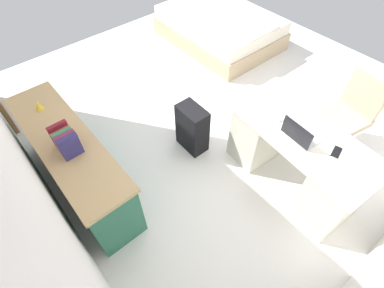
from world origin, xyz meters
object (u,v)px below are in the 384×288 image
(office_chair, at_px, (345,119))
(desk, at_px, (296,158))
(laptop, at_px, (299,134))
(computer_mouse, at_px, (280,118))
(credenza, at_px, (75,163))
(cell_phone_near_laptop, at_px, (337,152))
(bed, at_px, (220,28))
(figurine_small, at_px, (38,105))
(suitcase_black, at_px, (192,128))

(office_chair, bearing_deg, desk, 88.13)
(laptop, height_order, computer_mouse, laptop)
(credenza, height_order, cell_phone_near_laptop, cell_phone_near_laptop)
(desk, height_order, bed, desk)
(cell_phone_near_laptop, xyz_separation_m, figurine_small, (2.21, 1.76, 0.06))
(cell_phone_near_laptop, relative_size, figurine_small, 1.24)
(bed, relative_size, cell_phone_near_laptop, 14.10)
(credenza, xyz_separation_m, laptop, (-1.38, -1.64, 0.42))
(bed, height_order, figurine_small, figurine_small)
(credenza, bearing_deg, figurine_small, 0.17)
(desk, height_order, suitcase_black, desk)
(suitcase_black, xyz_separation_m, cell_phone_near_laptop, (-1.35, -0.51, 0.45))
(bed, xyz_separation_m, cell_phone_near_laptop, (-2.85, 1.39, 0.50))
(cell_phone_near_laptop, bearing_deg, computer_mouse, -9.19)
(office_chair, relative_size, bed, 0.49)
(figurine_small, bearing_deg, suitcase_black, -124.50)
(credenza, height_order, bed, credenza)
(credenza, xyz_separation_m, suitcase_black, (-0.35, -1.25, -0.08))
(desk, xyz_separation_m, laptop, (0.03, 0.09, 0.40))
(bed, height_order, laptop, laptop)
(bed, bearing_deg, laptop, 149.15)
(cell_phone_near_laptop, distance_m, figurine_small, 2.83)
(bed, height_order, computer_mouse, computer_mouse)
(credenza, relative_size, suitcase_black, 3.04)
(office_chair, distance_m, cell_phone_near_laptop, 0.92)
(desk, distance_m, office_chair, 0.85)
(laptop, xyz_separation_m, figurine_small, (1.89, 1.64, 0.01))
(office_chair, relative_size, cell_phone_near_laptop, 6.91)
(laptop, height_order, cell_phone_near_laptop, laptop)
(computer_mouse, bearing_deg, suitcase_black, 35.42)
(laptop, bearing_deg, credenza, 49.90)
(cell_phone_near_laptop, bearing_deg, credenza, 31.40)
(laptop, bearing_deg, cell_phone_near_laptop, -159.58)
(office_chair, bearing_deg, computer_mouse, 70.55)
(bed, xyz_separation_m, figurine_small, (-0.64, 3.15, 0.56))
(bed, bearing_deg, suitcase_black, 128.28)
(desk, bearing_deg, bed, -29.07)
(suitcase_black, distance_m, cell_phone_near_laptop, 1.51)
(desk, height_order, laptop, laptop)
(suitcase_black, height_order, figurine_small, figurine_small)
(office_chair, distance_m, computer_mouse, 0.98)
(credenza, bearing_deg, bed, -69.93)
(desk, distance_m, computer_mouse, 0.46)
(office_chair, height_order, figurine_small, office_chair)
(office_chair, distance_m, bed, 2.65)
(laptop, bearing_deg, desk, -105.62)
(suitcase_black, xyz_separation_m, figurine_small, (0.86, 1.25, 0.50))
(suitcase_black, relative_size, figurine_small, 5.39)
(desk, distance_m, suitcase_black, 1.16)
(office_chair, bearing_deg, laptop, 86.77)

